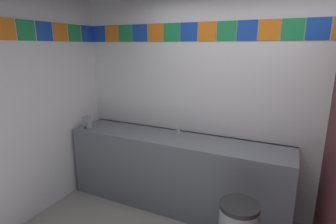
% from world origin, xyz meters
% --- Properties ---
extents(wall_back, '(4.40, 0.09, 2.89)m').
position_xyz_m(wall_back, '(0.00, 1.53, 1.45)').
color(wall_back, silver).
rests_on(wall_back, ground_plane).
extents(vanity_counter, '(2.67, 0.57, 0.89)m').
position_xyz_m(vanity_counter, '(-0.82, 1.20, 0.45)').
color(vanity_counter, slate).
rests_on(vanity_counter, ground_plane).
extents(faucet_center, '(0.04, 0.10, 0.14)m').
position_xyz_m(faucet_center, '(-0.82, 1.29, 0.95)').
color(faucet_center, silver).
rests_on(faucet_center, vanity_counter).
extents(soap_dispenser, '(0.09, 0.09, 0.16)m').
position_xyz_m(soap_dispenser, '(-2.00, 1.04, 0.97)').
color(soap_dispenser, gray).
rests_on(soap_dispenser, vanity_counter).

